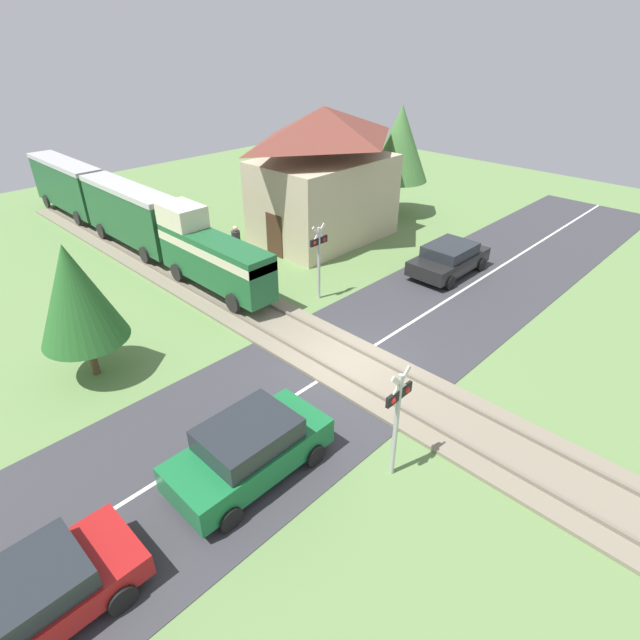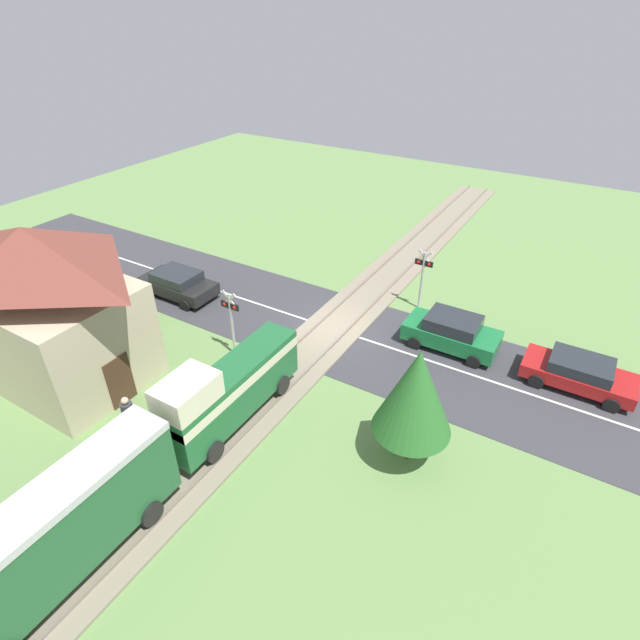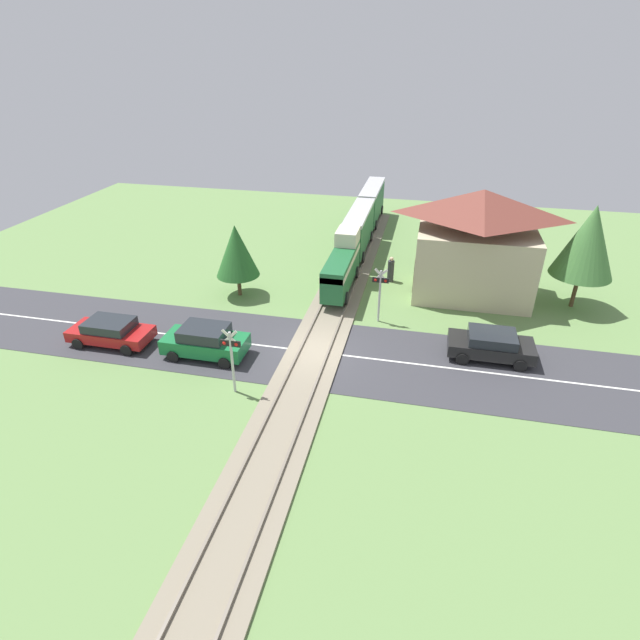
% 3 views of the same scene
% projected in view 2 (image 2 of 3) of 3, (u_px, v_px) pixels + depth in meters
% --- Properties ---
extents(ground_plane, '(60.00, 60.00, 0.00)m').
position_uv_depth(ground_plane, '(333.00, 329.00, 23.77)').
color(ground_plane, '#66894C').
extents(road_surface, '(48.00, 6.40, 0.02)m').
position_uv_depth(road_surface, '(333.00, 329.00, 23.77)').
color(road_surface, '#38383D').
rests_on(road_surface, ground_plane).
extents(track_bed, '(2.80, 48.00, 0.24)m').
position_uv_depth(track_bed, '(333.00, 328.00, 23.73)').
color(track_bed, gray).
rests_on(track_bed, ground_plane).
extents(train, '(1.58, 20.89, 3.18)m').
position_uv_depth(train, '(35.00, 553.00, 12.17)').
color(train, '#1E6033').
rests_on(train, track_bed).
extents(car_near_crossing, '(4.11, 2.03, 1.60)m').
position_uv_depth(car_near_crossing, '(452.00, 332.00, 22.10)').
color(car_near_crossing, '#197038').
rests_on(car_near_crossing, ground_plane).
extents(car_far_side, '(4.10, 2.07, 1.40)m').
position_uv_depth(car_far_side, '(178.00, 283.00, 26.04)').
color(car_far_side, black).
rests_on(car_far_side, ground_plane).
extents(car_behind_queue, '(4.21, 1.98, 1.33)m').
position_uv_depth(car_behind_queue, '(579.00, 372.00, 19.89)').
color(car_behind_queue, '#A81919').
rests_on(car_behind_queue, ground_plane).
extents(crossing_signal_west_approach, '(0.90, 0.18, 3.18)m').
position_uv_depth(crossing_signal_west_approach, '(423.00, 272.00, 24.33)').
color(crossing_signal_west_approach, '#B7B7B7').
rests_on(crossing_signal_west_approach, ground_plane).
extents(crossing_signal_east_approach, '(0.90, 0.18, 3.18)m').
position_uv_depth(crossing_signal_east_approach, '(231.00, 315.00, 21.00)').
color(crossing_signal_east_approach, '#B7B7B7').
rests_on(crossing_signal_east_approach, ground_plane).
extents(station_building, '(7.35, 5.04, 6.55)m').
position_uv_depth(station_building, '(48.00, 308.00, 19.22)').
color(station_building, '#C6B793').
rests_on(station_building, ground_plane).
extents(pedestrian_by_station, '(0.42, 0.42, 1.69)m').
position_uv_depth(pedestrian_by_station, '(129.00, 417.00, 17.69)').
color(pedestrian_by_station, '#333338').
rests_on(pedestrian_by_station, ground_plane).
extents(tree_roadside_hedge, '(2.62, 2.62, 4.49)m').
position_uv_depth(tree_roadside_hedge, '(416.00, 392.00, 15.62)').
color(tree_roadside_hedge, brown).
rests_on(tree_roadside_hedge, ground_plane).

